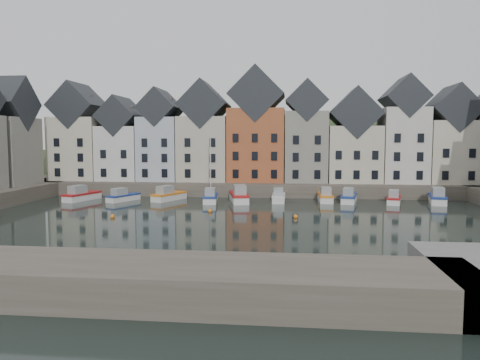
# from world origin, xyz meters

# --- Properties ---
(ground) EXTENTS (260.00, 260.00, 0.00)m
(ground) POSITION_xyz_m (0.00, 0.00, 0.00)
(ground) COLOR black
(ground) RESTS_ON ground
(far_quay) EXTENTS (90.00, 16.00, 2.00)m
(far_quay) POSITION_xyz_m (0.00, 30.00, 1.00)
(far_quay) COLOR #4B4639
(far_quay) RESTS_ON ground
(near_wall) EXTENTS (50.00, 6.00, 2.00)m
(near_wall) POSITION_xyz_m (-10.00, -22.00, 1.00)
(near_wall) COLOR #4B4639
(near_wall) RESTS_ON ground
(hillside) EXTENTS (153.60, 70.40, 64.00)m
(hillside) POSITION_xyz_m (0.02, 56.00, -17.96)
(hillside) COLOR #24381C
(hillside) RESTS_ON ground
(far_terrace) EXTENTS (72.37, 8.16, 17.78)m
(far_terrace) POSITION_xyz_m (3.21, 28.00, 8.88)
(far_terrace) COLOR beige
(far_terrace) RESTS_ON far_quay
(mooring_buoys) EXTENTS (20.50, 5.50, 0.50)m
(mooring_buoys) POSITION_xyz_m (-4.00, 5.33, 0.15)
(mooring_buoys) COLOR orange
(mooring_buoys) RESTS_ON ground
(boat_a) EXTENTS (3.60, 6.53, 2.39)m
(boat_a) POSITION_xyz_m (-23.85, 16.56, 0.71)
(boat_a) COLOR silver
(boat_a) RESTS_ON ground
(boat_b) EXTENTS (3.67, 5.56, 2.05)m
(boat_b) POSITION_xyz_m (-17.83, 16.54, 0.61)
(boat_b) COLOR silver
(boat_b) RESTS_ON ground
(boat_c) EXTENTS (4.15, 6.32, 2.33)m
(boat_c) POSITION_xyz_m (-11.70, 18.02, 0.69)
(boat_c) COLOR silver
(boat_c) RESTS_ON ground
(boat_d) EXTENTS (2.46, 5.97, 11.09)m
(boat_d) POSITION_xyz_m (-5.45, 16.68, 0.72)
(boat_d) COLOR silver
(boat_d) RESTS_ON ground
(boat_e) EXTENTS (3.58, 7.24, 2.67)m
(boat_e) POSITION_xyz_m (-1.59, 17.25, 0.79)
(boat_e) COLOR silver
(boat_e) RESTS_ON ground
(boat_f) EXTENTS (1.75, 5.63, 2.16)m
(boat_f) POSITION_xyz_m (3.81, 18.28, 0.64)
(boat_f) COLOR silver
(boat_f) RESTS_ON ground
(boat_g) EXTENTS (1.89, 5.93, 2.27)m
(boat_g) POSITION_xyz_m (10.23, 19.13, 0.68)
(boat_g) COLOR silver
(boat_g) RESTS_ON ground
(boat_h) EXTENTS (2.95, 6.15, 2.27)m
(boat_h) POSITION_xyz_m (13.40, 18.65, 0.68)
(boat_h) COLOR silver
(boat_h) RESTS_ON ground
(boat_i) EXTENTS (2.96, 5.68, 2.09)m
(boat_i) POSITION_xyz_m (19.25, 18.14, 0.62)
(boat_i) COLOR silver
(boat_i) RESTS_ON ground
(boat_j) EXTENTS (3.26, 6.64, 2.44)m
(boat_j) POSITION_xyz_m (25.08, 18.79, 0.73)
(boat_j) COLOR silver
(boat_j) RESTS_ON ground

